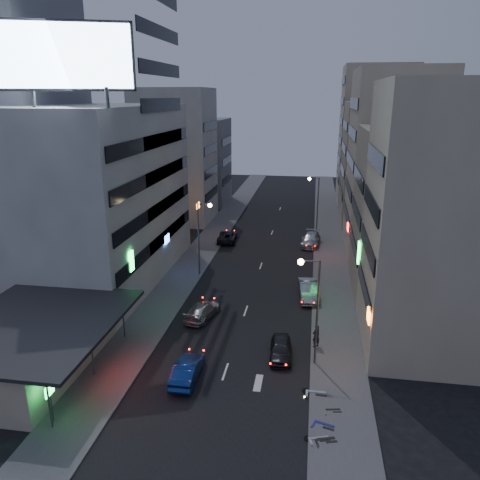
% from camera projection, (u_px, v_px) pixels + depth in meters
% --- Properties ---
extents(ground, '(180.00, 180.00, 0.00)m').
position_uv_depth(ground, '(213.00, 407.00, 29.66)').
color(ground, black).
rests_on(ground, ground).
extents(sidewalk_left, '(4.00, 120.00, 0.12)m').
position_uv_depth(sidewalk_left, '(202.00, 251.00, 59.15)').
color(sidewalk_left, '#4C4C4F').
rests_on(sidewalk_left, ground).
extents(sidewalk_right, '(4.00, 120.00, 0.12)m').
position_uv_depth(sidewalk_right, '(330.00, 258.00, 56.73)').
color(sidewalk_right, '#4C4C4F').
rests_on(sidewalk_right, ground).
extents(food_court, '(11.00, 13.00, 3.88)m').
position_uv_depth(food_court, '(27.00, 345.00, 33.06)').
color(food_court, '#BAAB92').
rests_on(food_court, ground).
extents(white_building, '(14.00, 24.00, 18.00)m').
position_uv_depth(white_building, '(92.00, 195.00, 48.43)').
color(white_building, silver).
rests_on(white_building, ground).
extents(grey_tower, '(10.00, 14.00, 34.00)m').
position_uv_depth(grey_tower, '(20.00, 114.00, 50.25)').
color(grey_tower, slate).
rests_on(grey_tower, ground).
extents(shophouse_near, '(10.00, 11.00, 20.00)m').
position_uv_depth(shophouse_near, '(441.00, 222.00, 34.34)').
color(shophouse_near, '#BAAB92').
rests_on(shophouse_near, ground).
extents(shophouse_mid, '(11.00, 12.00, 16.00)m').
position_uv_depth(shophouse_mid, '(415.00, 212.00, 45.71)').
color(shophouse_mid, tan).
rests_on(shophouse_mid, ground).
extents(shophouse_far, '(10.00, 14.00, 22.00)m').
position_uv_depth(shophouse_far, '(392.00, 163.00, 57.16)').
color(shophouse_far, '#BAAB92').
rests_on(shophouse_far, ground).
extents(far_left_a, '(11.00, 10.00, 20.00)m').
position_uv_depth(far_left_a, '(175.00, 156.00, 71.49)').
color(far_left_a, silver).
rests_on(far_left_a, ground).
extents(far_left_b, '(12.00, 10.00, 15.00)m').
position_uv_depth(far_left_b, '(194.00, 161.00, 84.56)').
color(far_left_b, slate).
rests_on(far_left_b, ground).
extents(far_right_a, '(11.00, 12.00, 18.00)m').
position_uv_depth(far_right_a, '(380.00, 163.00, 71.82)').
color(far_right_a, tan).
rests_on(far_right_a, ground).
extents(far_right_b, '(12.00, 12.00, 24.00)m').
position_uv_depth(far_right_b, '(374.00, 136.00, 84.06)').
color(far_right_b, '#BAAB92').
rests_on(far_right_b, ground).
extents(billboard, '(9.52, 3.75, 6.20)m').
position_uv_depth(billboard, '(66.00, 56.00, 34.62)').
color(billboard, '#595B60').
rests_on(billboard, white_building).
extents(street_lamp_right_near, '(1.60, 0.44, 8.02)m').
position_uv_depth(street_lamp_right_near, '(312.00, 297.00, 32.84)').
color(street_lamp_right_near, '#595B60').
rests_on(street_lamp_right_near, sidewalk_right).
extents(street_lamp_left, '(1.60, 0.44, 8.02)m').
position_uv_depth(street_lamp_left, '(202.00, 228.00, 49.72)').
color(street_lamp_left, '#595B60').
rests_on(street_lamp_left, sidewalk_left).
extents(street_lamp_right_far, '(1.60, 0.44, 8.02)m').
position_uv_depth(street_lamp_right_far, '(315.00, 197.00, 64.91)').
color(street_lamp_right_far, '#595B60').
rests_on(street_lamp_right_far, sidewalk_right).
extents(parked_car_right_near, '(1.85, 4.09, 1.36)m').
position_uv_depth(parked_car_right_near, '(281.00, 349.00, 35.11)').
color(parked_car_right_near, '#242328').
rests_on(parked_car_right_near, ground).
extents(parked_car_right_mid, '(2.33, 5.17, 1.65)m').
position_uv_depth(parked_car_right_mid, '(308.00, 290.00, 45.34)').
color(parked_car_right_mid, '#999AA0').
rests_on(parked_car_right_mid, ground).
extents(parked_car_left, '(2.72, 5.24, 1.41)m').
position_uv_depth(parked_car_left, '(227.00, 236.00, 63.06)').
color(parked_car_left, '#232227').
rests_on(parked_car_left, ground).
extents(parked_car_right_far, '(2.71, 5.58, 1.57)m').
position_uv_depth(parked_car_right_far, '(311.00, 240.00, 61.37)').
color(parked_car_right_far, '#A0A4A8').
rests_on(parked_car_right_far, ground).
extents(road_car_blue, '(1.56, 4.45, 1.46)m').
position_uv_depth(road_car_blue, '(187.00, 370.00, 32.28)').
color(road_car_blue, navy).
rests_on(road_car_blue, ground).
extents(road_car_silver, '(2.81, 5.02, 1.37)m').
position_uv_depth(road_car_silver, '(202.00, 311.00, 41.35)').
color(road_car_silver, '#A4A8AC').
rests_on(road_car_silver, ground).
extents(person, '(0.80, 0.77, 1.85)m').
position_uv_depth(person, '(316.00, 336.00, 36.25)').
color(person, black).
rests_on(person, sidewalk_right).
extents(scooter_black_a, '(1.10, 1.91, 1.11)m').
position_uv_depth(scooter_black_a, '(335.00, 428.00, 26.74)').
color(scooter_black_a, black).
rests_on(scooter_black_a, sidewalk_right).
extents(scooter_silver_a, '(1.07, 1.83, 1.06)m').
position_uv_depth(scooter_silver_a, '(328.00, 428.00, 26.83)').
color(scooter_silver_a, '#9B9EA2').
rests_on(scooter_silver_a, sidewalk_right).
extents(scooter_blue, '(1.15, 1.96, 1.14)m').
position_uv_depth(scooter_blue, '(336.00, 418.00, 27.57)').
color(scooter_blue, navy).
rests_on(scooter_blue, sidewalk_right).
extents(scooter_black_b, '(0.83, 1.66, 0.97)m').
position_uv_depth(scooter_black_b, '(341.00, 402.00, 29.18)').
color(scooter_black_b, black).
rests_on(scooter_black_b, sidewalk_right).
extents(scooter_silver_b, '(0.70, 1.99, 1.20)m').
position_uv_depth(scooter_silver_b, '(327.00, 384.00, 30.76)').
color(scooter_silver_b, '#B6B8BE').
rests_on(scooter_silver_b, sidewalk_right).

